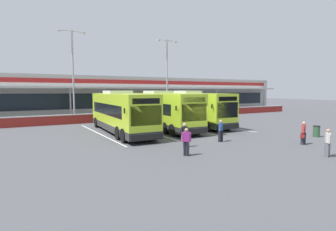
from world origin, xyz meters
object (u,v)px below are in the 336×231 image
object	(u,v)px
coach_bus_left_centre	(162,111)
pedestrian_child	(328,142)
coach_bus_leftmost	(121,113)
lamp_post_west	(73,70)
coach_bus_centre	(192,109)
pedestrian_approaching_bus	(184,134)
lamp_post_centre	(167,73)
pedestrian_near_bin	(186,141)
pedestrian_with_handbag	(303,132)
pedestrian_in_dark_coat	(221,130)
litter_bin	(316,131)

from	to	relation	value
coach_bus_left_centre	pedestrian_child	size ratio (longest dim) A/B	7.58
coach_bus_leftmost	lamp_post_west	distance (m)	12.20
coach_bus_leftmost	coach_bus_centre	world-z (taller)	same
coach_bus_leftmost	coach_bus_centre	bearing A→B (deg)	7.69
coach_bus_leftmost	pedestrian_approaching_bus	world-z (taller)	coach_bus_leftmost
pedestrian_child	lamp_post_west	xyz separation A→B (m)	(-8.80, 25.55, 5.42)
lamp_post_west	lamp_post_centre	bearing A→B (deg)	-3.14
pedestrian_near_bin	pedestrian_child	bearing A→B (deg)	-32.58
pedestrian_approaching_bus	pedestrian_with_handbag	bearing A→B (deg)	-24.37
coach_bus_leftmost	coach_bus_left_centre	world-z (taller)	same
pedestrian_in_dark_coat	lamp_post_west	xyz separation A→B (m)	(-6.66, 18.98, 5.42)
pedestrian_with_handbag	pedestrian_in_dark_coat	size ratio (longest dim) A/B	1.00
coach_bus_centre	litter_bin	size ratio (longest dim) A/B	13.21
pedestrian_in_dark_coat	lamp_post_centre	xyz separation A→B (m)	(6.08, 18.28, 5.42)
lamp_post_centre	pedestrian_with_handbag	bearing A→B (deg)	-94.68
pedestrian_in_dark_coat	litter_bin	size ratio (longest dim) A/B	1.74
litter_bin	coach_bus_left_centre	bearing A→B (deg)	128.73
pedestrian_child	pedestrian_approaching_bus	bearing A→B (deg)	131.30
lamp_post_west	litter_bin	distance (m)	26.66
coach_bus_leftmost	lamp_post_centre	bearing A→B (deg)	43.85
pedestrian_approaching_bus	coach_bus_centre	bearing A→B (deg)	52.04
pedestrian_child	lamp_post_centre	size ratio (longest dim) A/B	0.15
pedestrian_approaching_bus	lamp_post_west	xyz separation A→B (m)	(-3.25, 19.24, 5.42)
coach_bus_leftmost	pedestrian_in_dark_coat	distance (m)	9.21
coach_bus_centre	lamp_post_west	size ratio (longest dim) A/B	1.12
lamp_post_west	coach_bus_leftmost	bearing A→B (deg)	-80.77
pedestrian_with_handbag	pedestrian_child	distance (m)	3.55
coach_bus_centre	lamp_post_centre	distance (m)	10.61
coach_bus_leftmost	pedestrian_in_dark_coat	bearing A→B (deg)	-58.13
lamp_post_centre	litter_bin	size ratio (longest dim) A/B	11.83
pedestrian_approaching_bus	lamp_post_west	world-z (taller)	lamp_post_west
coach_bus_left_centre	lamp_post_centre	xyz separation A→B (m)	(6.46, 10.01, 4.50)
pedestrian_child	coach_bus_left_centre	bearing A→B (deg)	99.63
lamp_post_centre	pedestrian_in_dark_coat	bearing A→B (deg)	-108.40
pedestrian_in_dark_coat	lamp_post_centre	bearing A→B (deg)	71.60
coach_bus_centre	litter_bin	bearing A→B (deg)	-68.84
pedestrian_in_dark_coat	pedestrian_near_bin	distance (m)	5.14
pedestrian_in_dark_coat	lamp_post_centre	distance (m)	20.01
coach_bus_left_centre	pedestrian_approaching_bus	bearing A→B (deg)	-109.53
coach_bus_centre	pedestrian_with_handbag	xyz separation A→B (m)	(0.50, -12.69, -0.93)
coach_bus_left_centre	pedestrian_in_dark_coat	distance (m)	8.33
coach_bus_leftmost	pedestrian_near_bin	size ratio (longest dim) A/B	7.58
coach_bus_leftmost	coach_bus_left_centre	size ratio (longest dim) A/B	1.00
pedestrian_in_dark_coat	pedestrian_with_handbag	bearing A→B (deg)	-41.16
lamp_post_centre	lamp_post_west	bearing A→B (deg)	176.86
pedestrian_in_dark_coat	pedestrian_approaching_bus	size ratio (longest dim) A/B	1.00
pedestrian_with_handbag	lamp_post_centre	xyz separation A→B (m)	(1.80, 22.02, 5.43)
coach_bus_left_centre	pedestrian_approaching_bus	xyz separation A→B (m)	(-3.02, -8.53, -0.91)
litter_bin	pedestrian_in_dark_coat	bearing A→B (deg)	163.67
pedestrian_approaching_bus	lamp_post_centre	xyz separation A→B (m)	(9.49, 18.54, 5.42)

